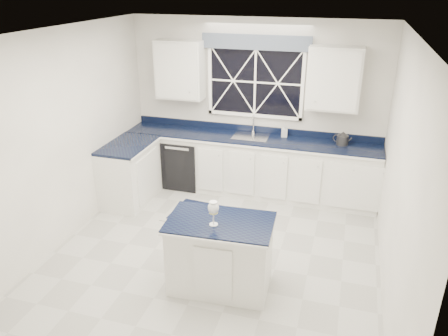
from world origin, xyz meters
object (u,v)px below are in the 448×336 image
(island, at_px, (220,254))
(soap_bottle, at_px, (284,131))
(dishwasher, at_px, (185,161))
(wine_glass, at_px, (213,209))
(faucet, at_px, (253,124))
(kettle, at_px, (342,139))

(island, distance_m, soap_bottle, 2.68)
(dishwasher, distance_m, wine_glass, 2.89)
(faucet, height_order, kettle, faucet)
(kettle, bearing_deg, wine_glass, -95.60)
(soap_bottle, bearing_deg, wine_glass, -96.41)
(dishwasher, relative_size, soap_bottle, 4.09)
(faucet, xyz_separation_m, island, (0.24, -2.61, -0.67))
(dishwasher, height_order, island, island)
(island, bearing_deg, kettle, 62.00)
(faucet, distance_m, kettle, 1.39)
(faucet, relative_size, soap_bottle, 1.51)
(island, bearing_deg, wine_glass, -119.56)
(dishwasher, xyz_separation_m, faucet, (1.10, 0.19, 0.69))
(wine_glass, bearing_deg, island, 63.80)
(dishwasher, bearing_deg, faucet, 10.02)
(kettle, distance_m, wine_glass, 2.84)
(island, relative_size, wine_glass, 4.28)
(island, xyz_separation_m, kettle, (1.14, 2.49, 0.61))
(dishwasher, relative_size, island, 0.70)
(dishwasher, bearing_deg, wine_glass, -62.58)
(dishwasher, height_order, faucet, faucet)
(kettle, bearing_deg, faucet, -165.96)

